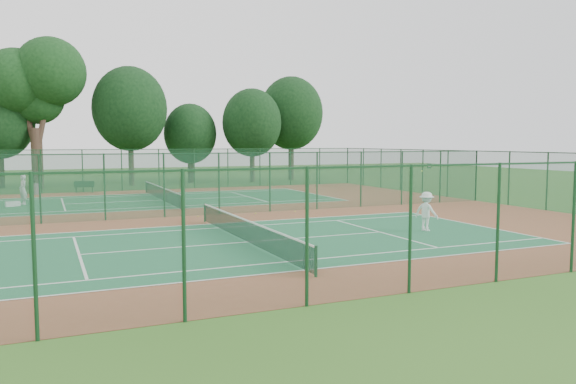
% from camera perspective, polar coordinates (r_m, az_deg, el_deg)
% --- Properties ---
extents(ground, '(120.00, 120.00, 0.00)m').
position_cam_1_polar(ground, '(31.55, -9.67, -2.41)').
color(ground, '#2F5B1C').
rests_on(ground, ground).
extents(red_pad, '(40.00, 36.00, 0.01)m').
position_cam_1_polar(red_pad, '(31.55, -9.67, -2.40)').
color(red_pad, brown).
rests_on(red_pad, ground).
extents(court_near, '(23.77, 10.97, 0.01)m').
position_cam_1_polar(court_near, '(23.00, -4.27, -5.11)').
color(court_near, '#1E603C').
rests_on(court_near, red_pad).
extents(court_far, '(23.77, 10.97, 0.01)m').
position_cam_1_polar(court_far, '(40.29, -12.73, -0.81)').
color(court_far, '#1C5A31').
rests_on(court_far, red_pad).
extents(fence_north, '(40.00, 0.09, 3.50)m').
position_cam_1_polar(fence_north, '(49.01, -14.75, 2.23)').
color(fence_north, '#1A4F30').
rests_on(fence_north, ground).
extents(fence_south, '(40.00, 0.09, 3.50)m').
position_cam_1_polar(fence_south, '(14.63, 7.40, -4.10)').
color(fence_south, '#1B5137').
rests_on(fence_south, ground).
extents(fence_east, '(0.09, 36.00, 3.50)m').
position_cam_1_polar(fence_east, '(41.00, 18.57, 1.59)').
color(fence_east, '#1B5130').
rests_on(fence_east, ground).
extents(fence_divider, '(40.00, 0.09, 3.50)m').
position_cam_1_polar(fence_divider, '(31.37, -9.71, 0.78)').
color(fence_divider, '#17472D').
rests_on(fence_divider, ground).
extents(tennis_net_near, '(0.10, 12.90, 0.97)m').
position_cam_1_polar(tennis_net_near, '(22.92, -4.28, -3.80)').
color(tennis_net_near, '#14391E').
rests_on(tennis_net_near, ground).
extents(tennis_net_far, '(0.10, 12.90, 0.97)m').
position_cam_1_polar(tennis_net_far, '(40.24, -12.75, -0.06)').
color(tennis_net_far, '#163C23').
rests_on(tennis_net_far, ground).
extents(player_near, '(1.06, 1.33, 1.79)m').
position_cam_1_polar(player_near, '(26.47, 13.88, -1.92)').
color(player_near, white).
rests_on(player_near, court_near).
extents(player_far, '(0.69, 0.83, 1.95)m').
position_cam_1_polar(player_far, '(40.36, -25.32, 0.23)').
color(player_far, silver).
rests_on(player_far, court_far).
extents(trash_bin, '(0.50, 0.50, 0.87)m').
position_cam_1_polar(trash_bin, '(47.63, -24.26, 0.28)').
color(trash_bin, gray).
rests_on(trash_bin, red_pad).
extents(bench, '(1.58, 0.63, 0.95)m').
position_cam_1_polar(bench, '(47.89, -19.99, 0.51)').
color(bench, '#11321A').
rests_on(bench, red_pad).
extents(kit_bag, '(0.90, 0.56, 0.32)m').
position_cam_1_polar(kit_bag, '(39.53, -26.17, -1.10)').
color(kit_bag, white).
rests_on(kit_bag, red_pad).
extents(stray_ball_a, '(0.07, 0.07, 0.07)m').
position_cam_1_polar(stray_ball_a, '(31.84, -3.32, -2.19)').
color(stray_ball_a, '#CDF138').
rests_on(stray_ball_a, red_pad).
extents(stray_ball_b, '(0.07, 0.07, 0.07)m').
position_cam_1_polar(stray_ball_b, '(32.84, 0.72, -1.96)').
color(stray_ball_b, yellow).
rests_on(stray_ball_b, red_pad).
extents(stray_ball_c, '(0.08, 0.08, 0.08)m').
position_cam_1_polar(stray_ball_c, '(30.97, -9.14, -2.45)').
color(stray_ball_c, yellow).
rests_on(stray_ball_c, red_pad).
extents(big_tree, '(8.54, 6.25, 13.12)m').
position_cam_1_polar(big_tree, '(53.94, -24.29, 10.21)').
color(big_tree, '#3D2A21').
rests_on(big_tree, ground).
extents(evergreen_row, '(39.00, 5.00, 12.00)m').
position_cam_1_polar(evergreen_row, '(55.36, -15.18, 0.70)').
color(evergreen_row, black).
rests_on(evergreen_row, ground).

